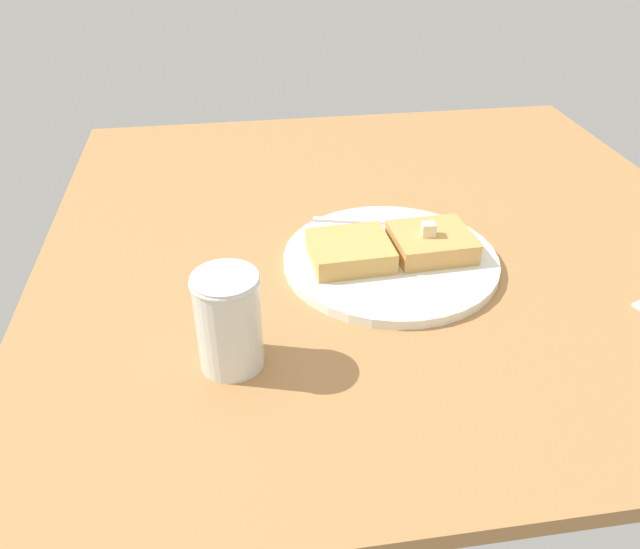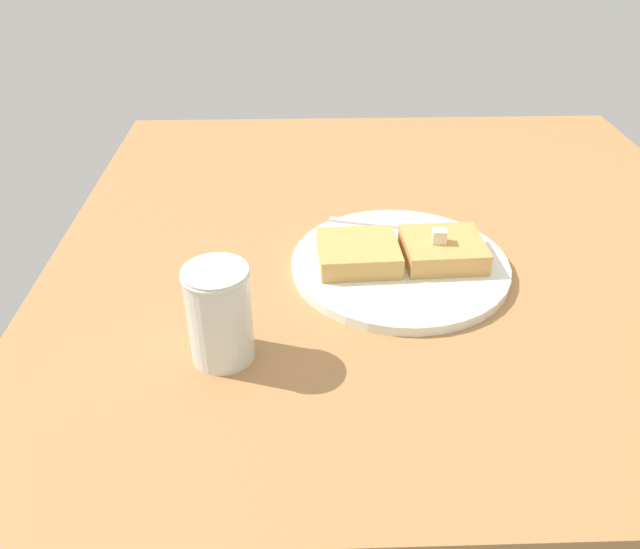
% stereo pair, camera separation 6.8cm
% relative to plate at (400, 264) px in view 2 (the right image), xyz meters
% --- Properties ---
extents(table_surface, '(0.92, 0.92, 0.02)m').
position_rel_plate_xyz_m(table_surface, '(-0.02, -0.08, -0.02)').
color(table_surface, '#AC7846').
rests_on(table_surface, ground).
extents(plate, '(0.27, 0.27, 0.01)m').
position_rel_plate_xyz_m(plate, '(0.00, 0.00, 0.00)').
color(plate, white).
rests_on(plate, table_surface).
extents(toast_slice_left, '(0.10, 0.09, 0.03)m').
position_rel_plate_xyz_m(toast_slice_left, '(-0.05, -0.00, 0.02)').
color(toast_slice_left, tan).
rests_on(toast_slice_left, plate).
extents(toast_slice_middle, '(0.10, 0.09, 0.03)m').
position_rel_plate_xyz_m(toast_slice_middle, '(0.05, 0.00, 0.02)').
color(toast_slice_middle, tan).
rests_on(toast_slice_middle, plate).
extents(butter_pat_primary, '(0.02, 0.02, 0.02)m').
position_rel_plate_xyz_m(butter_pat_primary, '(-0.04, 0.00, 0.04)').
color(butter_pat_primary, beige).
rests_on(butter_pat_primary, toast_slice_left).
extents(fork, '(0.16, 0.05, 0.00)m').
position_rel_plate_xyz_m(fork, '(-0.01, -0.08, 0.01)').
color(fork, silver).
rests_on(fork, plate).
extents(syrup_jar, '(0.07, 0.07, 0.10)m').
position_rel_plate_xyz_m(syrup_jar, '(0.20, 0.16, 0.04)').
color(syrup_jar, '#461E07').
rests_on(syrup_jar, table_surface).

